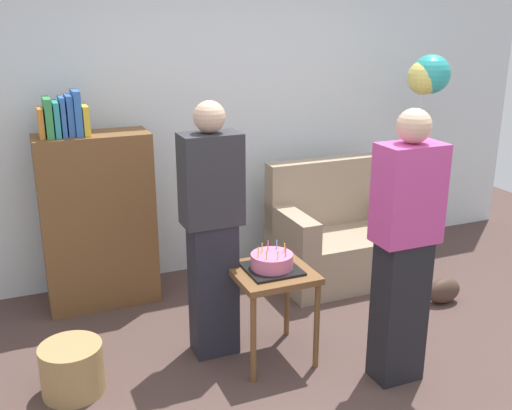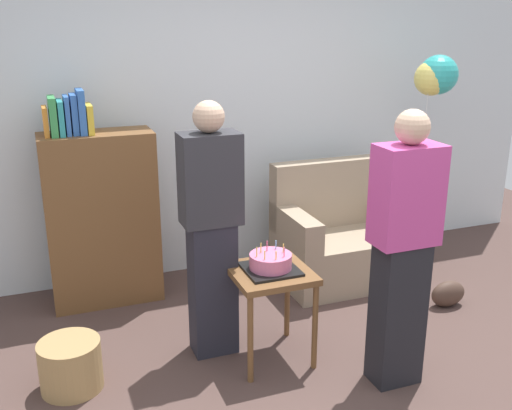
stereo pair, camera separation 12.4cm
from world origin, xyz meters
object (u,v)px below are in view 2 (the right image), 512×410
(couch, at_px, (344,238))
(person_blowing_candles, at_px, (211,230))
(bookshelf, at_px, (101,215))
(handbag, at_px, (448,294))
(wicker_basket, at_px, (71,365))
(birthday_cake, at_px, (271,263))
(person_holding_cake, at_px, (402,251))
(balloon_bunch, at_px, (436,76))
(side_table, at_px, (270,284))

(couch, bearing_deg, person_blowing_candles, -152.08)
(bookshelf, bearing_deg, handbag, -23.50)
(person_blowing_candles, relative_size, handbag, 5.82)
(couch, xyz_separation_m, wicker_basket, (-2.24, -0.82, -0.19))
(birthday_cake, bearing_deg, handbag, 6.46)
(wicker_basket, height_order, handbag, wicker_basket)
(person_holding_cake, height_order, balloon_bunch, balloon_bunch)
(side_table, bearing_deg, handbag, 6.46)
(side_table, bearing_deg, person_blowing_candles, 145.34)
(person_blowing_candles, xyz_separation_m, wicker_basket, (-0.90, -0.11, -0.68))
(person_blowing_candles, height_order, wicker_basket, person_blowing_candles)
(side_table, relative_size, person_blowing_candles, 0.37)
(bookshelf, relative_size, handbag, 5.74)
(birthday_cake, xyz_separation_m, balloon_bunch, (1.81, 0.93, 0.97))
(person_blowing_candles, relative_size, wicker_basket, 4.53)
(bookshelf, height_order, handbag, bookshelf)
(handbag, bearing_deg, bookshelf, 156.50)
(birthday_cake, height_order, person_holding_cake, person_holding_cake)
(person_holding_cake, height_order, handbag, person_holding_cake)
(bookshelf, height_order, person_blowing_candles, person_blowing_candles)
(wicker_basket, bearing_deg, person_blowing_candles, 6.79)
(couch, height_order, handbag, couch)
(bookshelf, relative_size, side_table, 2.66)
(person_blowing_candles, height_order, balloon_bunch, balloon_bunch)
(wicker_basket, bearing_deg, couch, 20.02)
(handbag, bearing_deg, person_blowing_candles, 178.70)
(couch, xyz_separation_m, handbag, (0.48, -0.75, -0.24))
(side_table, height_order, birthday_cake, birthday_cake)
(birthday_cake, distance_m, wicker_basket, 1.32)
(birthday_cake, relative_size, balloon_bunch, 0.18)
(birthday_cake, xyz_separation_m, person_holding_cake, (0.60, -0.49, 0.18))
(birthday_cake, xyz_separation_m, person_blowing_candles, (-0.31, 0.21, 0.18))
(birthday_cake, bearing_deg, bookshelf, 125.66)
(side_table, bearing_deg, wicker_basket, 175.04)
(person_blowing_candles, bearing_deg, person_holding_cake, -15.30)
(person_blowing_candles, distance_m, person_holding_cake, 1.15)
(side_table, height_order, balloon_bunch, balloon_bunch)
(birthday_cake, xyz_separation_m, wicker_basket, (-1.21, 0.11, -0.51))
(bookshelf, distance_m, handbag, 2.66)
(side_table, distance_m, birthday_cake, 0.14)
(wicker_basket, xyz_separation_m, balloon_bunch, (3.02, 0.83, 1.48))
(person_holding_cake, distance_m, wicker_basket, 2.03)
(couch, xyz_separation_m, person_holding_cake, (-0.43, -1.41, 0.49))
(handbag, xyz_separation_m, balloon_bunch, (0.29, 0.76, 1.53))
(side_table, height_order, handbag, side_table)
(couch, xyz_separation_m, bookshelf, (-1.90, 0.28, 0.34))
(side_table, bearing_deg, balloon_bunch, 27.37)
(bookshelf, relative_size, birthday_cake, 5.02)
(wicker_basket, height_order, balloon_bunch, balloon_bunch)
(bookshelf, relative_size, balloon_bunch, 0.90)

